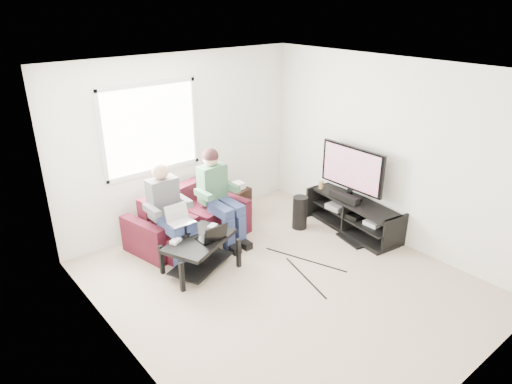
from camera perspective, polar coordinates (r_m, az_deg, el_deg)
floor at (r=5.84m, az=3.35°, el=-11.25°), size 4.50×4.50×0.00m
ceiling at (r=4.87m, az=4.08°, el=14.85°), size 4.50×4.50×0.00m
wall_back at (r=6.93m, az=-9.19°, el=6.13°), size 4.50×0.00×4.50m
wall_front at (r=4.07m, az=26.09°, el=-8.94°), size 4.50×0.00×4.50m
wall_left at (r=4.24m, az=-16.64°, el=-6.12°), size 0.00×4.50×4.50m
wall_right at (r=6.67m, az=16.39°, el=4.80°), size 0.00×4.50×4.50m
window at (r=6.60m, az=-13.02°, el=7.69°), size 1.48×0.04×1.28m
sofa at (r=6.72m, az=-8.61°, el=-3.72°), size 1.75×1.00×0.75m
person_left at (r=6.16m, az=-10.76°, el=-2.14°), size 0.40×0.70×1.30m
person_right at (r=6.53m, az=-4.79°, el=0.29°), size 0.40×0.71×1.35m
laptop_silver at (r=5.96m, az=-9.45°, el=-3.30°), size 0.33×0.23×0.24m
coffee_table at (r=5.94m, az=-7.00°, el=-6.88°), size 1.07×0.88×0.46m
laptop_black at (r=5.82m, az=-5.70°, el=-4.78°), size 0.41×0.36×0.24m
controller_a at (r=5.84m, az=-10.03°, el=-6.06°), size 0.17×0.14×0.04m
controller_b at (r=5.97m, az=-8.83°, el=-5.32°), size 0.16×0.14×0.04m
controller_c at (r=6.13m, az=-5.48°, el=-4.32°), size 0.16×0.14×0.04m
tv_stand at (r=7.08m, az=12.04°, el=-3.07°), size 0.66×1.58×0.50m
tv at (r=6.85m, az=11.89°, el=2.76°), size 0.12×1.10×0.81m
soundbar at (r=6.91m, az=10.99°, el=-0.63°), size 0.12×0.50×0.10m
drink_cup at (r=7.27m, az=8.18°, el=0.88°), size 0.08×0.08×0.12m
console_white at (r=6.84m, az=14.68°, el=-3.65°), size 0.30×0.22×0.06m
console_grey at (r=7.21m, az=10.25°, el=-1.69°), size 0.34×0.26×0.08m
console_black at (r=7.02m, az=12.40°, el=-2.64°), size 0.38×0.30×0.07m
subwoofer at (r=7.02m, az=5.51°, el=-2.57°), size 0.23×0.23×0.52m
keyboard_floor at (r=6.87m, az=11.72°, el=-5.91°), size 0.28×0.53×0.03m
end_table at (r=7.30m, az=-2.39°, el=-1.28°), size 0.34×0.34×0.61m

